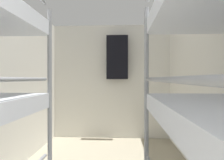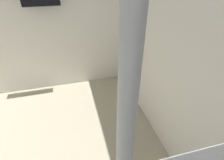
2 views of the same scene
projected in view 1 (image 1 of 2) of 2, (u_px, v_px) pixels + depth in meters
wall_back at (111, 82)px, 4.28m from camera, size 2.58×0.06×2.40m
hanging_coat at (117, 57)px, 4.12m from camera, size 0.44×0.12×0.90m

